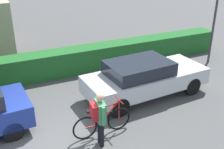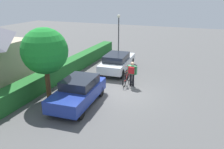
% 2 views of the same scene
% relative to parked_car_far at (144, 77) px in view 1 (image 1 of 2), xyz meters
% --- Properties ---
extents(ground_plane, '(60.00, 60.00, 0.00)m').
position_rel_parked_car_far_xyz_m(ground_plane, '(-3.58, -1.52, -0.73)').
color(ground_plane, '#4F4F4F').
extents(hedge_row, '(18.24, 0.90, 1.01)m').
position_rel_parked_car_far_xyz_m(hedge_row, '(-3.58, 3.06, -0.22)').
color(hedge_row, '#216228').
rests_on(hedge_row, ground).
extents(parked_car_far, '(4.52, 1.97, 1.36)m').
position_rel_parked_car_far_xyz_m(parked_car_far, '(0.00, 0.00, 0.00)').
color(parked_car_far, silver).
rests_on(parked_car_far, ground).
extents(bicycle, '(1.78, 0.50, 1.01)m').
position_rel_parked_car_far_xyz_m(bicycle, '(-2.23, -1.47, -0.33)').
color(bicycle, black).
rests_on(bicycle, ground).
extents(person_rider, '(0.38, 0.64, 1.58)m').
position_rel_parked_car_far_xyz_m(person_rider, '(-2.49, -1.88, 0.23)').
color(person_rider, black).
rests_on(person_rider, ground).
extents(street_lamp, '(0.28, 0.28, 3.78)m').
position_rel_parked_car_far_xyz_m(street_lamp, '(4.34, 1.48, 1.75)').
color(street_lamp, '#38383D').
rests_on(street_lamp, ground).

